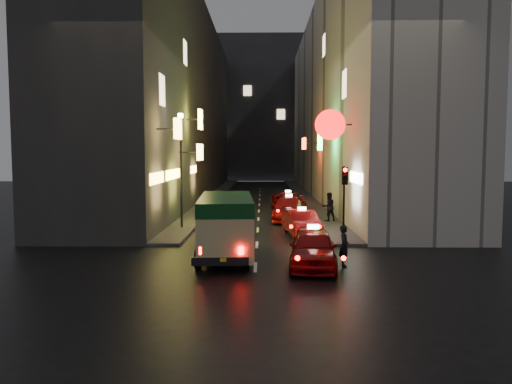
{
  "coord_description": "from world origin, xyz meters",
  "views": [
    {
      "loc": [
        0.26,
        -14.24,
        4.24
      ],
      "look_at": [
        -0.1,
        13.0,
        2.1
      ],
      "focal_mm": 35.0,
      "sensor_mm": 36.0,
      "label": 1
    }
  ],
  "objects_px": {
    "minibus": "(226,219)",
    "traffic_light": "(344,187)",
    "taxi_near": "(313,245)",
    "lamp_post": "(181,162)",
    "pedestrian_crossing": "(344,243)"
  },
  "relations": [
    {
      "from": "taxi_near",
      "to": "lamp_post",
      "type": "height_order",
      "value": "lamp_post"
    },
    {
      "from": "traffic_light",
      "to": "lamp_post",
      "type": "height_order",
      "value": "lamp_post"
    },
    {
      "from": "taxi_near",
      "to": "lamp_post",
      "type": "xyz_separation_m",
      "value": [
        -6.33,
        9.0,
        2.89
      ]
    },
    {
      "from": "pedestrian_crossing",
      "to": "lamp_post",
      "type": "bearing_deg",
      "value": 40.24
    },
    {
      "from": "minibus",
      "to": "lamp_post",
      "type": "bearing_deg",
      "value": 111.92
    },
    {
      "from": "traffic_light",
      "to": "lamp_post",
      "type": "relative_size",
      "value": 0.56
    },
    {
      "from": "minibus",
      "to": "traffic_light",
      "type": "bearing_deg",
      "value": 29.36
    },
    {
      "from": "taxi_near",
      "to": "traffic_light",
      "type": "relative_size",
      "value": 1.55
    },
    {
      "from": "taxi_near",
      "to": "pedestrian_crossing",
      "type": "height_order",
      "value": "taxi_near"
    },
    {
      "from": "pedestrian_crossing",
      "to": "traffic_light",
      "type": "distance_m",
      "value": 4.78
    },
    {
      "from": "minibus",
      "to": "traffic_light",
      "type": "distance_m",
      "value": 6.07
    },
    {
      "from": "taxi_near",
      "to": "lamp_post",
      "type": "bearing_deg",
      "value": 125.13
    },
    {
      "from": "taxi_near",
      "to": "pedestrian_crossing",
      "type": "relative_size",
      "value": 3.07
    },
    {
      "from": "taxi_near",
      "to": "traffic_light",
      "type": "bearing_deg",
      "value": 67.34
    },
    {
      "from": "lamp_post",
      "to": "pedestrian_crossing",
      "type": "bearing_deg",
      "value": -49.89
    }
  ]
}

